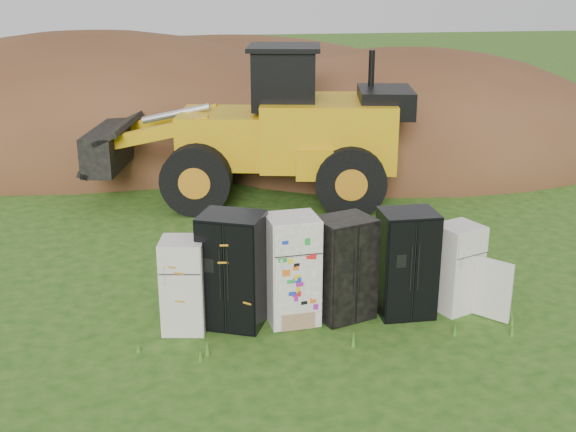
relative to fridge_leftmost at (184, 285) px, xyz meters
name	(u,v)px	position (x,y,z in m)	size (l,w,h in m)	color
ground	(323,318)	(2.35, 0.04, -0.79)	(120.00, 120.00, 0.00)	#1F4713
fridge_leftmost	(184,285)	(0.00, 0.00, 0.00)	(0.70, 0.67, 1.58)	beige
fridge_black_side	(233,270)	(0.82, 0.08, 0.18)	(1.01, 0.80, 1.94)	black
fridge_sticker	(292,269)	(1.82, 0.06, 0.14)	(0.83, 0.77, 1.86)	white
fridge_dark_mid	(344,268)	(2.71, 0.07, 0.10)	(0.91, 0.74, 1.79)	black
fridge_black_right	(406,263)	(3.79, 0.02, 0.14)	(0.93, 0.78, 1.86)	black
fridge_open_door	(457,268)	(4.72, 0.05, -0.01)	(0.71, 0.65, 1.56)	beige
wheel_loader	(245,124)	(1.75, 7.17, 1.19)	(8.18, 3.32, 3.96)	orange
dirt_mound_right	(404,150)	(7.52, 11.82, -0.79)	(14.83, 10.87, 6.74)	#4D2C18
dirt_mound_left	(97,141)	(-2.78, 14.78, -0.79)	(17.52, 13.14, 7.62)	#4D2C18
dirt_mound_back	(225,116)	(2.02, 18.76, -0.79)	(19.51, 13.01, 6.53)	#4D2C18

